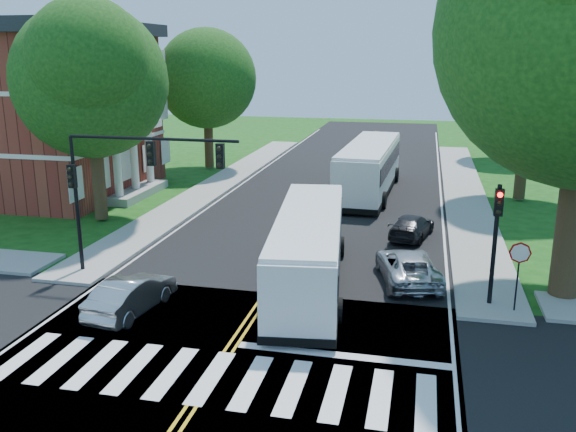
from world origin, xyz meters
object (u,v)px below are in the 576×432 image
(bus_lead, at_px, (309,248))
(hatchback, at_px, (132,294))
(signal_nw, at_px, (126,173))
(dark_sedan, at_px, (412,226))
(suv, at_px, (408,266))
(signal_ne, at_px, (496,229))
(bus_follow, at_px, (369,167))

(bus_lead, bearing_deg, hatchback, 27.92)
(signal_nw, relative_size, bus_lead, 0.62)
(dark_sedan, bearing_deg, bus_lead, 75.66)
(hatchback, bearing_deg, bus_lead, -138.11)
(hatchback, relative_size, dark_sedan, 1.03)
(suv, height_order, dark_sedan, suv)
(bus_lead, bearing_deg, signal_ne, 167.12)
(signal_ne, bearing_deg, bus_follow, 108.92)
(signal_nw, distance_m, bus_lead, 7.79)
(signal_ne, distance_m, hatchback, 13.08)
(signal_nw, distance_m, dark_sedan, 14.25)
(bus_follow, bearing_deg, hatchback, 75.27)
(bus_lead, relative_size, suv, 2.50)
(signal_ne, height_order, dark_sedan, signal_ne)
(signal_nw, bearing_deg, suv, 9.95)
(signal_ne, relative_size, bus_follow, 0.34)
(bus_lead, xyz_separation_m, suv, (3.83, 1.24, -0.91))
(signal_nw, height_order, suv, signal_nw)
(bus_follow, height_order, dark_sedan, bus_follow)
(signal_nw, height_order, dark_sedan, signal_nw)
(bus_lead, bearing_deg, dark_sedan, -124.14)
(suv, distance_m, dark_sedan, 6.24)
(bus_follow, height_order, suv, bus_follow)
(bus_lead, bearing_deg, bus_follow, -99.80)
(dark_sedan, bearing_deg, signal_nw, 49.21)
(bus_lead, relative_size, dark_sedan, 2.93)
(signal_ne, relative_size, dark_sedan, 1.12)
(signal_nw, relative_size, bus_follow, 0.56)
(dark_sedan, bearing_deg, bus_follow, -59.60)
(hatchback, relative_size, suv, 0.87)
(bus_follow, bearing_deg, bus_lead, 89.69)
(bus_lead, relative_size, hatchback, 2.86)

